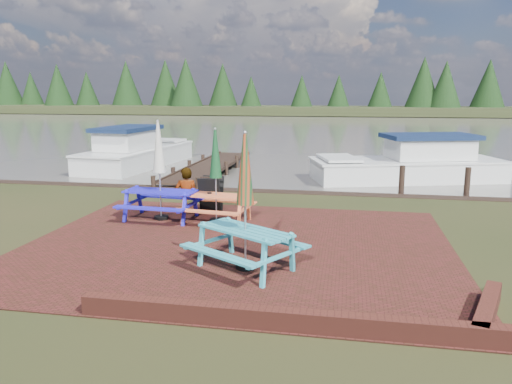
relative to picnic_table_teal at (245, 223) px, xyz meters
The scene contains 13 objects.
ground 1.06m from the picnic_table_teal, 143.17° to the left, with size 120.00×120.00×0.00m, color black.
paving 1.67m from the picnic_table_teal, 108.98° to the left, with size 9.00×7.50×0.02m, color #371A11.
brick_wall 2.77m from the picnic_table_teal, 50.87° to the right, with size 6.21×1.79×0.30m.
water 37.36m from the picnic_table_teal, 90.71° to the left, with size 120.00×60.00×0.02m, color #4A463F.
far_treeline 66.39m from the picnic_table_teal, 90.40° to the left, with size 120.00×10.00×8.10m.
picnic_table_teal is the anchor object (origin of this frame).
picnic_table_red 3.48m from the picnic_table_teal, 113.82° to the left, with size 1.85×1.69×2.35m.
picnic_table_blue 4.28m from the picnic_table_teal, 132.05° to the left, with size 1.91×1.72×2.52m.
chalkboard 4.61m from the picnic_table_teal, 113.41° to the left, with size 0.61×0.58×0.97m.
jetty 12.30m from the picnic_table_teal, 108.83° to the left, with size 1.76×9.08×1.00m.
boat_jetty 15.15m from the picnic_table_teal, 121.23° to the left, with size 3.13×7.39×2.08m.
boat_near 12.24m from the picnic_table_teal, 69.73° to the left, with size 7.74×4.49×1.98m.
person 6.45m from the picnic_table_teal, 117.94° to the left, with size 0.71×0.47×1.95m, color gray.
Camera 1 is at (2.26, -8.95, 3.24)m, focal length 35.00 mm.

